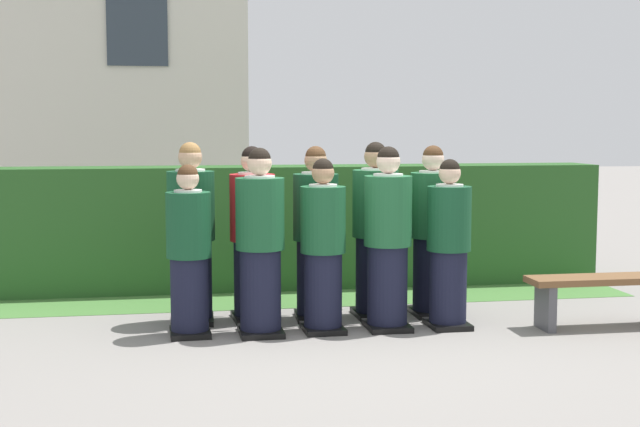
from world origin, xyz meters
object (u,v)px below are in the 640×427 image
student_front_row_2 (323,250)px  student_in_red_blazer (253,238)px  student_rear_row_4 (432,235)px  student_front_row_1 (260,246)px  wooden_bench (602,290)px  student_rear_row_2 (316,237)px  student_front_row_0 (189,255)px  student_rear_row_3 (375,234)px  student_front_row_3 (388,242)px  student_front_row_4 (449,248)px  student_rear_row_0 (191,237)px

student_front_row_2 → student_in_red_blazer: student_in_red_blazer is taller
student_rear_row_4 → student_in_red_blazer: bearing=177.6°
student_front_row_1 → wooden_bench: (3.14, -0.26, -0.45)m
student_front_row_2 → student_rear_row_2: 0.52m
student_front_row_0 → student_rear_row_3: bearing=15.1°
student_front_row_0 → student_rear_row_4: 2.42m
student_front_row_0 → student_rear_row_2: 1.31m
student_front_row_1 → student_front_row_2: size_ratio=1.06×
student_front_row_0 → student_in_red_blazer: (0.61, 0.54, 0.07)m
student_front_row_3 → wooden_bench: (1.97, -0.29, -0.45)m
student_front_row_2 → student_in_red_blazer: bearing=135.0°
student_in_red_blazer → wooden_bench: (3.16, -0.87, -0.45)m
student_rear_row_2 → wooden_bench: size_ratio=1.19×
student_front_row_4 → student_front_row_1: bearing=179.7°
student_front_row_1 → student_rear_row_2: 0.80m
student_front_row_1 → student_front_row_3: (1.17, 0.02, 0.00)m
student_front_row_1 → student_rear_row_0: size_ratio=0.98×
student_front_row_4 → student_rear_row_2: (-1.15, 0.55, 0.05)m
student_front_row_1 → student_front_row_4: 1.74m
student_front_row_0 → student_front_row_2: student_front_row_2 is taller
student_front_row_0 → student_rear_row_4: bearing=11.0°
student_rear_row_0 → student_in_red_blazer: 0.58m
student_front_row_2 → student_rear_row_2: bearing=87.8°
student_front_row_2 → student_in_red_blazer: 0.83m
student_rear_row_0 → student_rear_row_3: 1.77m
student_rear_row_3 → student_front_row_0: bearing=-164.9°
student_front_row_1 → student_in_red_blazer: size_ratio=1.00×
student_in_red_blazer → student_rear_row_3: bearing=-2.3°
student_front_row_3 → student_in_red_blazer: bearing=154.0°
student_front_row_3 → student_front_row_0: bearing=178.6°
student_front_row_0 → student_rear_row_0: size_ratio=0.89×
student_rear_row_0 → student_rear_row_2: student_rear_row_0 is taller
student_rear_row_2 → student_in_red_blazer: bearing=174.1°
student_rear_row_0 → student_rear_row_4: 2.34m
student_front_row_4 → student_rear_row_3: bearing=134.9°
student_in_red_blazer → student_rear_row_3: 1.19m
student_in_red_blazer → wooden_bench: 3.30m
student_front_row_2 → student_rear_row_0: bearing=154.2°
student_front_row_3 → student_front_row_1: bearing=-178.8°
student_front_row_3 → wooden_bench: 2.04m
student_front_row_2 → student_rear_row_3: size_ratio=0.92×
student_front_row_4 → student_in_red_blazer: bearing=160.7°
student_front_row_4 → student_in_red_blazer: (-1.76, 0.61, 0.05)m
student_front_row_3 → student_rear_row_4: student_front_row_3 is taller
student_front_row_3 → student_front_row_4: size_ratio=1.07×
student_in_red_blazer → student_rear_row_2: bearing=-5.9°
student_front_row_1 → student_rear_row_4: (1.75, 0.53, 0.00)m
student_front_row_0 → student_front_row_3: size_ratio=0.91×
student_front_row_0 → student_in_red_blazer: 0.82m
student_front_row_3 → student_rear_row_4: 0.77m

